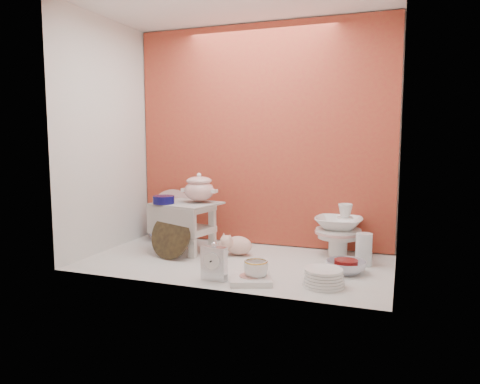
# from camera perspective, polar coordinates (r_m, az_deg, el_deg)

# --- Properties ---
(ground) EXTENTS (1.80, 1.80, 0.00)m
(ground) POSITION_cam_1_polar(r_m,az_deg,el_deg) (2.72, -0.55, -8.86)
(ground) COLOR silver
(ground) RESTS_ON ground
(niche_shell) EXTENTS (1.86, 1.03, 1.53)m
(niche_shell) POSITION_cam_1_polar(r_m,az_deg,el_deg) (2.79, 0.75, 10.84)
(niche_shell) COLOR #A24728
(niche_shell) RESTS_ON ground
(step_stool) EXTENTS (0.44, 0.40, 0.32)m
(step_stool) POSITION_cam_1_polar(r_m,az_deg,el_deg) (2.94, -6.73, -4.46)
(step_stool) COLOR silver
(step_stool) RESTS_ON ground
(soup_tureen) EXTENTS (0.23, 0.23, 0.19)m
(soup_tureen) POSITION_cam_1_polar(r_m,az_deg,el_deg) (2.91, -5.20, 0.57)
(soup_tureen) COLOR white
(soup_tureen) RESTS_ON step_stool
(cobalt_bowl) EXTENTS (0.18, 0.18, 0.05)m
(cobalt_bowl) POSITION_cam_1_polar(r_m,az_deg,el_deg) (2.89, -9.66, -0.98)
(cobalt_bowl) COLOR #0B0948
(cobalt_bowl) RESTS_ON step_stool
(floral_platter) EXTENTS (0.38, 0.14, 0.37)m
(floral_platter) POSITION_cam_1_polar(r_m,az_deg,el_deg) (3.27, -8.76, -2.95)
(floral_platter) COLOR silver
(floral_platter) RESTS_ON ground
(blue_white_vase) EXTENTS (0.32, 0.32, 0.26)m
(blue_white_vase) POSITION_cam_1_polar(r_m,az_deg,el_deg) (3.30, -9.57, -3.83)
(blue_white_vase) COLOR white
(blue_white_vase) RESTS_ON ground
(lacquer_tray) EXTENTS (0.31, 0.16, 0.28)m
(lacquer_tray) POSITION_cam_1_polar(r_m,az_deg,el_deg) (2.80, -8.80, -5.49)
(lacquer_tray) COLOR black
(lacquer_tray) RESTS_ON ground
(mantel_clock) EXTENTS (0.14, 0.06, 0.20)m
(mantel_clock) POSITION_cam_1_polar(r_m,az_deg,el_deg) (2.36, -3.30, -8.81)
(mantel_clock) COLOR silver
(mantel_clock) RESTS_ON ground
(plush_pig) EXTENTS (0.26, 0.22, 0.13)m
(plush_pig) POSITION_cam_1_polar(r_m,az_deg,el_deg) (2.85, -0.19, -6.75)
(plush_pig) COLOR beige
(plush_pig) RESTS_ON ground
(teacup_saucer) EXTENTS (0.21, 0.21, 0.01)m
(teacup_saucer) POSITION_cam_1_polar(r_m,az_deg,el_deg) (2.37, 2.04, -11.12)
(teacup_saucer) COLOR white
(teacup_saucer) RESTS_ON ground
(gold_rim_teacup) EXTENTS (0.17, 0.17, 0.10)m
(gold_rim_teacup) POSITION_cam_1_polar(r_m,az_deg,el_deg) (2.35, 2.04, -9.82)
(gold_rim_teacup) COLOR white
(gold_rim_teacup) RESTS_ON teacup_saucer
(lattice_dish) EXTENTS (0.27, 0.27, 0.03)m
(lattice_dish) POSITION_cam_1_polar(r_m,az_deg,el_deg) (2.36, 1.35, -10.96)
(lattice_dish) COLOR white
(lattice_dish) RESTS_ON ground
(dinner_plate_stack) EXTENTS (0.23, 0.23, 0.09)m
(dinner_plate_stack) POSITION_cam_1_polar(r_m,az_deg,el_deg) (2.32, 10.56, -10.60)
(dinner_plate_stack) COLOR white
(dinner_plate_stack) RESTS_ON ground
(crystal_bowl) EXTENTS (0.27, 0.27, 0.07)m
(crystal_bowl) POSITION_cam_1_polar(r_m,az_deg,el_deg) (2.56, 13.30, -9.24)
(crystal_bowl) COLOR silver
(crystal_bowl) RESTS_ON ground
(clear_glass_vase) EXTENTS (0.10, 0.10, 0.19)m
(clear_glass_vase) POSITION_cam_1_polar(r_m,az_deg,el_deg) (2.72, 15.44, -7.05)
(clear_glass_vase) COLOR silver
(clear_glass_vase) RESTS_ON ground
(porcelain_tower) EXTENTS (0.37, 0.37, 0.34)m
(porcelain_tower) POSITION_cam_1_polar(r_m,az_deg,el_deg) (2.87, 12.38, -4.72)
(porcelain_tower) COLOR white
(porcelain_tower) RESTS_ON ground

